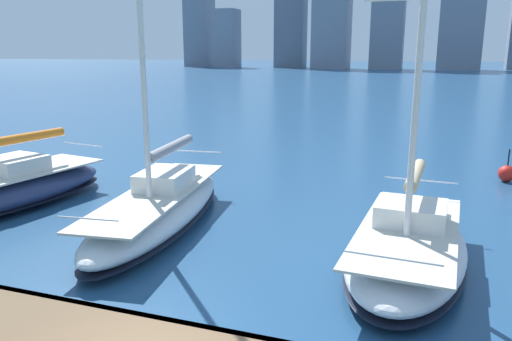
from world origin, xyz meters
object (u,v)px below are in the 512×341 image
object	(u,v)px
sailboat_orange	(6,189)
channel_buoy	(507,173)
sailboat_grey	(160,205)
sailboat_tan	(407,245)

from	to	relation	value
sailboat_orange	channel_buoy	bearing A→B (deg)	-150.49
sailboat_grey	sailboat_tan	bearing A→B (deg)	174.75
sailboat_tan	channel_buoy	xyz separation A→B (m)	(-3.58, -10.47, -0.28)
sailboat_grey	channel_buoy	world-z (taller)	sailboat_grey
sailboat_tan	sailboat_grey	size ratio (longest dim) A/B	0.79
sailboat_tan	sailboat_orange	distance (m)	13.71
sailboat_tan	channel_buoy	distance (m)	11.07
sailboat_tan	sailboat_grey	world-z (taller)	sailboat_grey
channel_buoy	sailboat_grey	bearing A→B (deg)	41.38
sailboat_grey	channel_buoy	bearing A→B (deg)	-138.62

